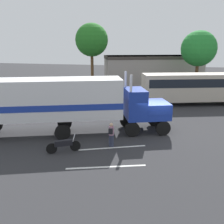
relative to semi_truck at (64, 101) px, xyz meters
The scene contains 11 objects.
ground_plane 7.18m from the semi_truck, 15.82° to the left, with size 120.00×120.00×0.00m, color #2D2D30.
lane_stripe_near 5.02m from the semi_truck, 22.58° to the right, with size 4.40×0.16×0.01m, color silver.
lane_stripe_mid 6.55m from the semi_truck, 45.05° to the right, with size 4.40×0.16×0.01m, color silver.
semi_truck is the anchor object (origin of this frame).
person_bystander 4.47m from the semi_truck, 21.18° to the right, with size 0.34×0.46×1.63m.
parked_bus 15.63m from the semi_truck, 51.11° to the left, with size 11.25×5.78×3.40m.
parked_car 15.14m from the semi_truck, 97.68° to the left, with size 4.75×3.36×1.57m.
motorcycle 3.84m from the semi_truck, 67.97° to the right, with size 1.87×1.16×1.12m.
tree_left 24.01m from the semi_truck, 62.68° to the left, with size 4.89×4.89×8.36m.
tree_center 21.39m from the semi_truck, 102.29° to the left, with size 4.88×4.88×9.56m.
building_backdrop 26.44m from the semi_truck, 80.69° to the left, with size 16.87×11.22×4.69m.
Camera 1 is at (0.98, -17.96, 6.51)m, focal length 39.66 mm.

